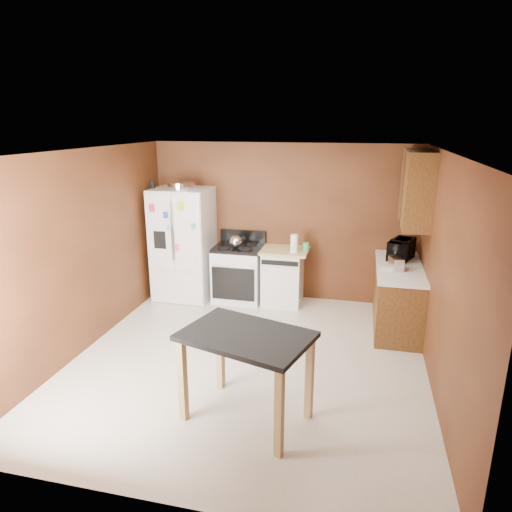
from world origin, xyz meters
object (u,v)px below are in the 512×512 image
(kettle, at_px, (236,242))
(paper_towel, at_px, (294,243))
(pen_cup, at_px, (152,185))
(refrigerator, at_px, (183,244))
(green_canister, at_px, (306,246))
(dishwasher, at_px, (283,276))
(gas_range, at_px, (239,272))
(toaster, at_px, (396,264))
(island, at_px, (246,348))
(microwave, at_px, (401,250))
(roasting_pan, at_px, (181,185))

(kettle, xyz_separation_m, paper_towel, (0.92, 0.02, 0.03))
(pen_cup, distance_m, refrigerator, 1.06)
(kettle, xyz_separation_m, green_canister, (1.08, 0.17, -0.05))
(dishwasher, bearing_deg, kettle, -169.93)
(refrigerator, xyz_separation_m, dishwasher, (1.63, 0.09, -0.45))
(paper_towel, relative_size, gas_range, 0.25)
(pen_cup, distance_m, kettle, 1.59)
(kettle, distance_m, green_canister, 1.09)
(refrigerator, xyz_separation_m, gas_range, (0.91, 0.06, -0.44))
(kettle, xyz_separation_m, toaster, (2.38, -0.56, -0.02))
(green_canister, distance_m, dishwasher, 0.61)
(paper_towel, relative_size, toaster, 1.17)
(island, bearing_deg, pen_cup, 128.10)
(pen_cup, bearing_deg, refrigerator, 9.32)
(pen_cup, distance_m, microwave, 3.90)
(microwave, distance_m, dishwasher, 1.84)
(roasting_pan, height_order, kettle, roasting_pan)
(green_canister, bearing_deg, refrigerator, -176.51)
(microwave, height_order, island, microwave)
(paper_towel, distance_m, green_canister, 0.23)
(green_canister, height_order, refrigerator, refrigerator)
(green_canister, xyz_separation_m, microwave, (1.39, -0.20, 0.09))
(refrigerator, bearing_deg, toaster, -10.46)
(toaster, distance_m, dishwasher, 1.86)
(toaster, height_order, island, toaster)
(roasting_pan, relative_size, dishwasher, 0.47)
(toaster, bearing_deg, refrigerator, 153.75)
(refrigerator, bearing_deg, kettle, -2.85)
(microwave, height_order, dishwasher, microwave)
(toaster, relative_size, gas_range, 0.21)
(pen_cup, relative_size, gas_range, 0.10)
(toaster, height_order, refrigerator, refrigerator)
(pen_cup, bearing_deg, island, -51.90)
(paper_towel, height_order, island, paper_towel)
(pen_cup, height_order, microwave, pen_cup)
(pen_cup, xyz_separation_m, gas_range, (1.35, 0.13, -1.39))
(roasting_pan, distance_m, pen_cup, 0.47)
(roasting_pan, distance_m, gas_range, 1.65)
(paper_towel, height_order, toaster, paper_towel)
(green_canister, bearing_deg, gas_range, -176.78)
(roasting_pan, relative_size, refrigerator, 0.23)
(gas_range, height_order, island, gas_range)
(roasting_pan, bearing_deg, island, -58.47)
(pen_cup, relative_size, green_canister, 0.96)
(paper_towel, relative_size, refrigerator, 0.15)
(kettle, relative_size, refrigerator, 0.11)
(green_canister, relative_size, microwave, 0.24)
(roasting_pan, height_order, green_canister, roasting_pan)
(gas_range, xyz_separation_m, island, (0.90, -3.00, 0.30))
(paper_towel, relative_size, island, 0.20)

